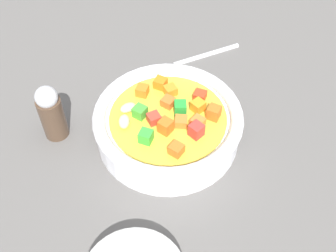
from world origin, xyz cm
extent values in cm
cube|color=#565451|center=(0.00, 0.00, -1.00)|extent=(140.00, 140.00, 2.00)
cylinder|color=white|center=(0.00, 0.00, 1.99)|extent=(20.41, 20.41, 3.98)
torus|color=white|center=(0.00, 0.00, 4.52)|extent=(20.99, 20.99, 1.80)
cylinder|color=gold|center=(0.00, 0.00, 4.18)|extent=(16.43, 16.43, 0.40)
cube|color=orange|center=(-4.31, -0.39, 4.98)|extent=(2.07, 2.07, 1.20)
cube|color=#BD342C|center=(-4.63, 1.73, 5.34)|extent=(2.19, 2.19, 1.93)
cube|color=orange|center=(1.25, -4.39, 5.03)|extent=(2.32, 2.32, 1.30)
cube|color=orange|center=(-5.93, -2.10, 5.33)|extent=(1.82, 1.82, 1.91)
cube|color=green|center=(-1.32, -1.34, 5.30)|extent=(2.14, 2.14, 1.85)
cube|color=green|center=(3.70, 1.16, 5.19)|extent=(1.98, 1.98, 1.63)
cube|color=orange|center=(0.77, -2.13, 4.99)|extent=(1.99, 1.99, 1.23)
cube|color=orange|center=(-0.58, 2.49, 5.35)|extent=(2.06, 2.06, 1.94)
cube|color=#BB3A29|center=(1.52, 1.44, 5.00)|extent=(2.33, 2.33, 1.26)
cube|color=orange|center=(5.02, -2.86, 5.10)|extent=(1.74, 1.74, 1.45)
cube|color=green|center=(1.27, 4.92, 5.21)|extent=(1.67, 1.67, 1.67)
ellipsoid|color=beige|center=(5.06, 3.42, 5.07)|extent=(2.20, 2.68, 1.38)
cube|color=orange|center=(-2.14, 0.71, 4.98)|extent=(2.02, 2.02, 1.21)
cube|color=orange|center=(3.11, -5.20, 5.11)|extent=(1.77, 1.77, 1.47)
cube|color=#D76020|center=(-3.15, 5.45, 5.09)|extent=(2.02, 2.02, 1.42)
cube|color=#BC391C|center=(-3.08, -4.92, 4.96)|extent=(1.70, 1.70, 1.17)
ellipsoid|color=beige|center=(5.67, 0.77, 4.91)|extent=(2.56, 2.73, 1.07)
cube|color=orange|center=(-3.46, -2.72, 5.14)|extent=(2.22, 2.22, 1.52)
cylinder|color=silver|center=(0.00, -19.53, 0.44)|extent=(9.61, 9.46, 0.87)
ellipsoid|color=silver|center=(9.27, -10.42, 0.42)|extent=(4.43, 4.42, 0.85)
cylinder|color=#4C3828|center=(15.56, 5.00, 3.41)|extent=(3.47, 3.47, 6.83)
sphere|color=silver|center=(15.56, 5.00, 7.61)|extent=(3.12, 3.12, 3.12)
camera|label=1|loc=(-13.24, 36.02, 47.67)|focal=44.59mm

